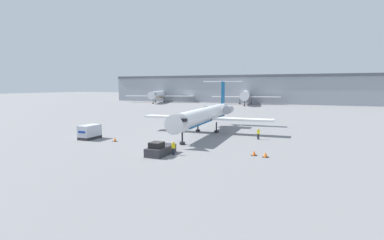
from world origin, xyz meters
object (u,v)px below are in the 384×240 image
luggage_cart (90,132)px  traffic_cone_left (115,139)px  traffic_cone_right (254,153)px  airplane_parked_far_left (246,95)px  airplane_parked_far_right (159,94)px  airplane_main (206,115)px  worker_by_wing (258,134)px  pushback_tug (160,150)px  traffic_cone_mid (265,155)px  worker_near_tug (173,148)px

luggage_cart → traffic_cone_left: bearing=-2.7°
traffic_cone_right → airplane_parked_far_left: (-24.63, 100.91, 4.00)m
traffic_cone_left → airplane_parked_far_right: (-48.39, 99.68, 3.71)m
airplane_main → luggage_cart: size_ratio=8.13×
worker_by_wing → airplane_parked_far_right: size_ratio=0.05×
luggage_cart → worker_by_wing: 27.10m
airplane_main → pushback_tug: 18.88m
luggage_cart → traffic_cone_left: (5.13, -0.24, -0.81)m
traffic_cone_mid → airplane_parked_far_right: airplane_parked_far_right is taller
luggage_cart → traffic_cone_mid: (28.15, -1.46, -0.84)m
pushback_tug → traffic_cone_right: size_ratio=7.14×
worker_near_tug → traffic_cone_mid: worker_near_tug is taller
luggage_cart → worker_near_tug: 18.07m
airplane_parked_far_right → traffic_cone_right: bearing=-55.2°
airplane_main → worker_near_tug: size_ratio=16.79×
luggage_cart → worker_by_wing: size_ratio=1.99×
worker_near_tug → traffic_cone_right: worker_near_tug is taller
luggage_cart → airplane_parked_far_right: size_ratio=0.10×
traffic_cone_mid → airplane_main: bearing=131.6°
airplane_main → traffic_cone_right: bearing=-51.1°
airplane_main → worker_by_wing: airplane_main is taller
pushback_tug → airplane_parked_far_right: airplane_parked_far_right is taller
airplane_parked_far_right → luggage_cart: bearing=-66.5°
worker_by_wing → traffic_cone_right: bearing=-81.8°
worker_near_tug → traffic_cone_mid: 11.21m
luggage_cart → worker_near_tug: bearing=-15.1°
pushback_tug → worker_near_tug: 1.65m
worker_by_wing → airplane_parked_far_right: bearing=127.5°
worker_near_tug → traffic_cone_left: worker_near_tug is taller
traffic_cone_mid → traffic_cone_left: bearing=177.0°
traffic_cone_right → traffic_cone_mid: size_ratio=0.95×
pushback_tug → worker_by_wing: (9.14, 15.57, 0.30)m
pushback_tug → airplane_parked_far_right: (-59.18, 104.71, 3.39)m
traffic_cone_right → traffic_cone_left: bearing=177.6°
airplane_main → luggage_cart: airplane_main is taller
airplane_main → traffic_cone_left: bearing=-125.8°
airplane_main → airplane_parked_far_left: 87.35m
pushback_tug → luggage_cart: 16.78m
airplane_main → traffic_cone_mid: (13.18, -14.85, -3.05)m
airplane_parked_far_right → traffic_cone_mid: bearing=-54.7°
airplane_main → pushback_tug: (0.95, -18.66, -2.69)m
airplane_main → airplane_parked_far_right: (-58.23, 86.05, 0.70)m
pushback_tug → airplane_main: bearing=92.9°
traffic_cone_right → airplane_parked_far_left: bearing=103.7°
pushback_tug → traffic_cone_right: bearing=21.0°
pushback_tug → airplane_parked_far_right: bearing=119.5°
worker_by_wing → airplane_parked_far_right: (-68.32, 89.14, 3.09)m
worker_near_tug → traffic_cone_right: size_ratio=2.65×
traffic_cone_left → airplane_main: bearing=54.2°
pushback_tug → airplane_parked_far_right: size_ratio=0.13×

